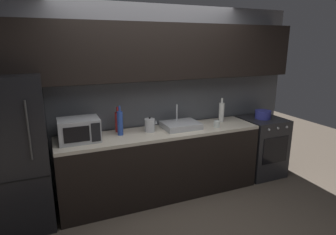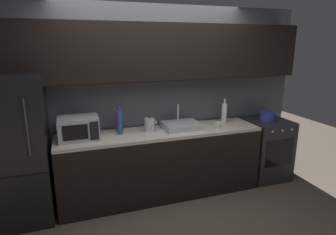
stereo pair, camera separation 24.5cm
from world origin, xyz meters
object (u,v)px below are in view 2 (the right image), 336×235
kettle (150,125)px  wine_bottle_red (118,121)px  mug_clear (218,125)px  microwave (79,128)px  cooking_pot (268,116)px  wine_bottle_white (224,113)px  wine_bottle_blue (120,122)px  oven_range (266,149)px  refrigerator (16,150)px

kettle → wine_bottle_red: 0.41m
wine_bottle_red → mug_clear: 1.32m
microwave → kettle: microwave is taller
wine_bottle_red → cooking_pot: bearing=-5.3°
microwave → kettle: 0.88m
wine_bottle_white → kettle: bearing=-177.2°
mug_clear → cooking_pot: bearing=7.8°
mug_clear → cooking_pot: cooking_pot is taller
microwave → wine_bottle_blue: wine_bottle_blue is taller
oven_range → microwave: bearing=179.6°
microwave → wine_bottle_white: (1.99, 0.08, 0.01)m
wine_bottle_white → mug_clear: bearing=-134.3°
mug_clear → wine_bottle_white: bearing=45.7°
oven_range → wine_bottle_red: bearing=174.7°
mug_clear → oven_range: bearing=7.5°
mug_clear → cooking_pot: (0.89, 0.12, 0.02)m
wine_bottle_white → wine_bottle_red: (-1.49, 0.10, -0.01)m
oven_range → kettle: kettle is taller
microwave → wine_bottle_blue: 0.49m
wine_bottle_red → cooking_pot: size_ratio=1.37×
microwave → mug_clear: microwave is taller
wine_bottle_blue → wine_bottle_red: bearing=87.3°
wine_bottle_white → cooking_pot: 0.69m
wine_bottle_red → kettle: bearing=-22.5°
wine_bottle_blue → wine_bottle_red: 0.15m
microwave → wine_bottle_blue: bearing=4.2°
wine_bottle_red → cooking_pot: wine_bottle_red is taller
kettle → wine_bottle_blue: size_ratio=0.53×
oven_range → microwave: 2.75m
wine_bottle_blue → microwave: bearing=-175.8°
oven_range → wine_bottle_red: 2.27m
wine_bottle_blue → wine_bottle_red: (0.01, 0.15, -0.02)m
cooking_pot → wine_bottle_white: bearing=171.5°
cooking_pot → microwave: bearing=179.6°
oven_range → cooking_pot: (-0.02, 0.00, 0.51)m
oven_range → mug_clear: (-0.91, -0.12, 0.49)m
kettle → wine_bottle_blue: 0.39m
wine_bottle_blue → wine_bottle_red: size_ratio=1.13×
refrigerator → wine_bottle_blue: size_ratio=4.61×
refrigerator → mug_clear: size_ratio=19.12×
kettle → wine_bottle_white: wine_bottle_white is taller
wine_bottle_white → mug_clear: wine_bottle_white is taller
microwave → kettle: bearing=1.8°
refrigerator → microwave: 0.71m
oven_range → microwave: (-2.68, 0.02, 0.58)m
wine_bottle_white → refrigerator: bearing=-177.8°
kettle → cooking_pot: size_ratio=0.81×
cooking_pot → wine_bottle_blue: bearing=178.6°
wine_bottle_blue → wine_bottle_white: (1.50, 0.05, -0.01)m
refrigerator → mug_clear: refrigerator is taller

